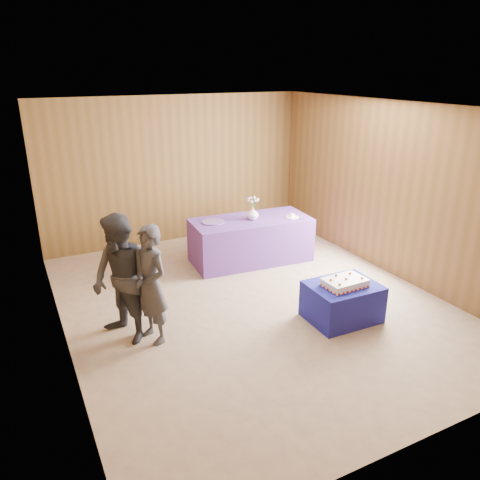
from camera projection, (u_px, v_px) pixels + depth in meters
ground at (252, 302)px, 6.67m from camera, size 6.00×6.00×0.00m
room_shell at (253, 178)px, 6.04m from camera, size 5.04×6.04×2.72m
cake_table at (342, 302)px, 6.16m from camera, size 0.92×0.72×0.50m
serving_table at (251, 240)px, 8.00m from camera, size 2.06×1.05×0.75m
sheet_cake at (345, 282)px, 6.03m from camera, size 0.57×0.40×0.13m
vase at (253, 213)px, 7.82m from camera, size 0.22×0.22×0.21m
flower_spray at (253, 200)px, 7.74m from camera, size 0.21×0.21×0.16m
platter at (213, 222)px, 7.69m from camera, size 0.42×0.42×0.02m
plate at (292, 217)px, 7.95m from camera, size 0.25×0.25×0.01m
cake_slice at (292, 215)px, 7.94m from camera, size 0.08×0.07×0.09m
knife at (297, 219)px, 7.88m from camera, size 0.24×0.13×0.00m
guest_left at (151, 285)px, 5.53m from camera, size 0.49×0.62×1.48m
guest_right at (121, 280)px, 5.52m from camera, size 0.85×0.95×1.59m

